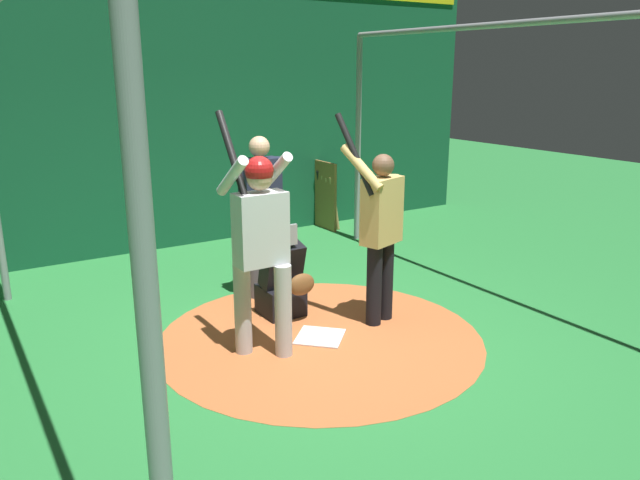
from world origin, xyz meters
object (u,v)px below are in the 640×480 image
Objects in this scene: batter at (260,237)px; visitor at (380,227)px; home_plate at (320,337)px; umpire at (261,208)px; catcher at (283,279)px; bat_rack at (322,196)px.

batter is 1.31m from visitor.
umpire is (-1.30, 0.07, 0.98)m from home_plate.
home_plate is 0.43× the size of catcher.
bat_rack is at bearing 137.80° from visitor.
bat_rack is (-2.25, 2.22, -0.50)m from umpire.
visitor is (0.64, 0.72, 0.58)m from catcher.
umpire is 0.86× the size of visitor.
bat_rack reaches higher than catcher.
catcher is at bearing -149.19° from visitor.
home_plate is 0.40× the size of bat_rack.
batter is 1.99× the size of bat_rack.
batter is 1.46m from umpire.
umpire is (-1.29, 0.67, -0.07)m from batter.
visitor is at bearing 48.70° from catcher.
home_plate is at bearing 1.62° from catcher.
catcher is at bearing 139.00° from batter.
umpire is at bearing 152.59° from batter.
batter is at bearing -27.41° from umpire.
batter reaches higher than catcher.
home_plate is 0.21× the size of visitor.
home_plate is at bearing -32.88° from bat_rack.
batter is at bearing -41.00° from catcher.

